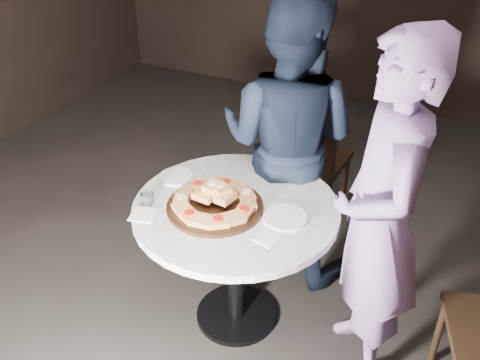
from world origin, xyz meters
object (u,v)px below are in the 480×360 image
object	(u,v)px
chair_far	(310,155)
diner_teal	(379,222)
table	(236,228)
serving_board	(215,207)
water_glass	(147,199)
diner_navy	(288,142)
focaccia_pile	(215,199)

from	to	relation	value
chair_far	diner_teal	size ratio (longest dim) A/B	0.51
table	chair_far	bearing A→B (deg)	87.97
serving_board	water_glass	distance (m)	0.36
table	water_glass	bearing A→B (deg)	-155.57
serving_board	chair_far	size ratio (longest dim) A/B	0.53
serving_board	diner_navy	distance (m)	0.71
water_glass	chair_far	world-z (taller)	chair_far
water_glass	chair_far	bearing A→B (deg)	70.65
chair_far	diner_navy	size ratio (longest dim) A/B	0.53
table	diner_teal	xyz separation A→B (m)	(0.74, 0.03, 0.27)
focaccia_pile	chair_far	size ratio (longest dim) A/B	0.47
focaccia_pile	water_glass	size ratio (longest dim) A/B	6.16
table	water_glass	world-z (taller)	water_glass
chair_far	diner_navy	bearing A→B (deg)	94.36
diner_navy	serving_board	bearing A→B (deg)	80.14
water_glass	chair_far	xyz separation A→B (m)	(0.47, 1.33, -0.31)
table	diner_teal	distance (m)	0.79
table	focaccia_pile	bearing A→B (deg)	-142.78
table	water_glass	xyz separation A→B (m)	(-0.43, -0.19, 0.19)
serving_board	focaccia_pile	xyz separation A→B (m)	(-0.00, 0.01, 0.04)
serving_board	focaccia_pile	bearing A→B (deg)	100.73
focaccia_pile	diner_teal	world-z (taller)	diner_teal
table	diner_navy	xyz separation A→B (m)	(0.05, 0.62, 0.24)
table	chair_far	distance (m)	1.14
chair_far	diner_teal	distance (m)	1.37
table	serving_board	bearing A→B (deg)	-139.96
focaccia_pile	table	bearing A→B (deg)	37.22
serving_board	water_glass	world-z (taller)	water_glass
diner_teal	table	bearing A→B (deg)	-110.59
focaccia_pile	diner_navy	xyz separation A→B (m)	(0.13, 0.69, 0.03)
focaccia_pile	chair_far	bearing A→B (deg)	83.90
table	serving_board	xyz separation A→B (m)	(-0.09, -0.07, 0.17)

